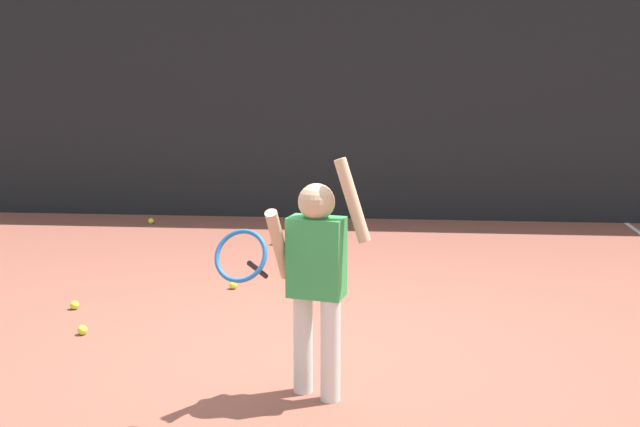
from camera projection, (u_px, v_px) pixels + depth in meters
name	position (u px, v px, depth m)	size (l,w,h in m)	color
ground_plane	(307.00, 348.00, 5.28)	(20.00, 20.00, 0.00)	brown
back_fence_windscreen	(345.00, 83.00, 9.19)	(11.63, 0.08, 3.12)	black
fence_post_1	(183.00, 76.00, 9.39)	(0.09, 0.09, 3.27)	slate
fence_post_2	(514.00, 77.00, 9.07)	(0.09, 0.09, 3.27)	slate
tennis_player	(313.00, 271.00, 4.39)	(0.81, 0.57, 1.35)	silver
tennis_ball_0	(151.00, 221.00, 9.13)	(0.07, 0.07, 0.07)	#CCE033
tennis_ball_1	(233.00, 285.00, 6.60)	(0.07, 0.07, 0.07)	#CCE033
tennis_ball_2	(74.00, 305.00, 6.07)	(0.07, 0.07, 0.07)	#CCE033
tennis_ball_3	(334.00, 238.00, 8.28)	(0.07, 0.07, 0.07)	#CCE033
tennis_ball_5	(82.00, 330.00, 5.52)	(0.07, 0.07, 0.07)	#CCE033
tennis_ball_7	(274.00, 242.00, 8.13)	(0.07, 0.07, 0.07)	#CCE033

